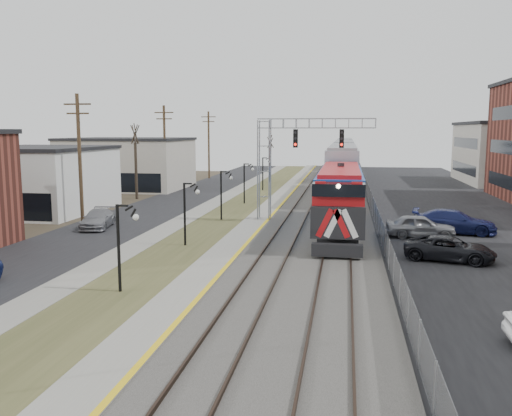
# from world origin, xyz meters

# --- Properties ---
(ground) EXTENTS (160.00, 160.00, 0.00)m
(ground) POSITION_xyz_m (0.00, 0.00, 0.00)
(ground) COLOR #473D2D
(ground) RESTS_ON ground
(street_west) EXTENTS (7.00, 120.00, 0.04)m
(street_west) POSITION_xyz_m (-11.50, 35.00, 0.02)
(street_west) COLOR black
(street_west) RESTS_ON ground
(sidewalk) EXTENTS (2.00, 120.00, 0.08)m
(sidewalk) POSITION_xyz_m (-7.00, 35.00, 0.04)
(sidewalk) COLOR gray
(sidewalk) RESTS_ON ground
(grass_median) EXTENTS (4.00, 120.00, 0.06)m
(grass_median) POSITION_xyz_m (-4.00, 35.00, 0.03)
(grass_median) COLOR #414524
(grass_median) RESTS_ON ground
(platform) EXTENTS (2.00, 120.00, 0.24)m
(platform) POSITION_xyz_m (-1.00, 35.00, 0.12)
(platform) COLOR gray
(platform) RESTS_ON ground
(ballast_bed) EXTENTS (8.00, 120.00, 0.20)m
(ballast_bed) POSITION_xyz_m (4.00, 35.00, 0.10)
(ballast_bed) COLOR #595651
(ballast_bed) RESTS_ON ground
(parking_lot) EXTENTS (16.00, 120.00, 0.04)m
(parking_lot) POSITION_xyz_m (16.00, 35.00, 0.02)
(parking_lot) COLOR black
(parking_lot) RESTS_ON ground
(platform_edge) EXTENTS (0.24, 120.00, 0.01)m
(platform_edge) POSITION_xyz_m (-0.12, 35.00, 0.24)
(platform_edge) COLOR gold
(platform_edge) RESTS_ON platform
(track_near) EXTENTS (1.58, 120.00, 0.15)m
(track_near) POSITION_xyz_m (2.00, 35.00, 0.28)
(track_near) COLOR #2D2119
(track_near) RESTS_ON ballast_bed
(track_far) EXTENTS (1.58, 120.00, 0.15)m
(track_far) POSITION_xyz_m (5.50, 35.00, 0.28)
(track_far) COLOR #2D2119
(track_far) RESTS_ON ballast_bed
(train) EXTENTS (3.00, 85.85, 5.33)m
(train) POSITION_xyz_m (5.50, 59.64, 2.92)
(train) COLOR #13419D
(train) RESTS_ON ground
(signal_gantry) EXTENTS (9.00, 1.07, 8.15)m
(signal_gantry) POSITION_xyz_m (1.22, 27.99, 5.59)
(signal_gantry) COLOR gray
(signal_gantry) RESTS_ON ground
(lampposts) EXTENTS (0.14, 62.14, 4.00)m
(lampposts) POSITION_xyz_m (-4.00, 18.29, 2.00)
(lampposts) COLOR black
(lampposts) RESTS_ON ground
(utility_poles) EXTENTS (0.28, 80.28, 10.00)m
(utility_poles) POSITION_xyz_m (-14.50, 25.00, 5.00)
(utility_poles) COLOR #4C3823
(utility_poles) RESTS_ON ground
(fence) EXTENTS (0.04, 120.00, 1.60)m
(fence) POSITION_xyz_m (8.20, 35.00, 0.80)
(fence) COLOR gray
(fence) RESTS_ON ground
(bare_trees) EXTENTS (12.30, 42.30, 5.95)m
(bare_trees) POSITION_xyz_m (-12.66, 38.91, 2.70)
(bare_trees) COLOR #382D23
(bare_trees) RESTS_ON ground
(car_lot_c) EXTENTS (5.27, 3.39, 1.35)m
(car_lot_c) POSITION_xyz_m (11.66, 16.55, 0.68)
(car_lot_c) COLOR black
(car_lot_c) RESTS_ON ground
(car_lot_d) EXTENTS (5.96, 3.26, 1.64)m
(car_lot_d) POSITION_xyz_m (13.47, 25.12, 0.82)
(car_lot_d) COLOR #171E51
(car_lot_d) RESTS_ON ground
(car_lot_e) EXTENTS (4.58, 1.85, 1.56)m
(car_lot_e) POSITION_xyz_m (10.91, 23.05, 0.78)
(car_lot_e) COLOR slate
(car_lot_e) RESTS_ON ground
(car_street_b) EXTENTS (2.75, 4.91, 1.34)m
(car_street_b) POSITION_xyz_m (-12.22, 22.95, 0.67)
(car_street_b) COLOR gray
(car_street_b) RESTS_ON ground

